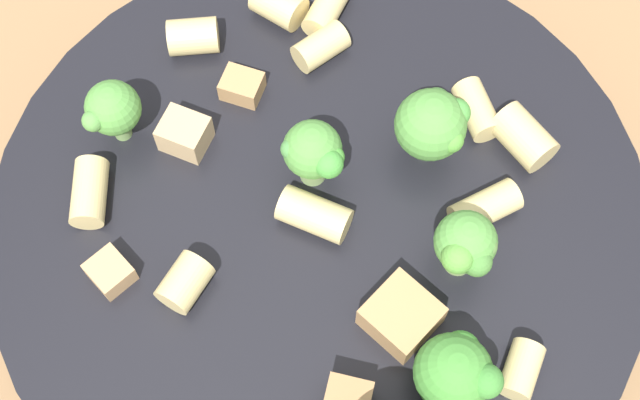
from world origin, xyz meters
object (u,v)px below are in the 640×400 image
Objects in this scene: rigatoni_2 at (524,137)px; chicken_chunk_0 at (401,316)px; broccoli_floret_0 at (465,249)px; rigatoni_10 at (321,47)px; rigatoni_6 at (279,4)px; rigatoni_8 at (477,110)px; pasta_bowl at (320,225)px; broccoli_floret_1 at (456,371)px; broccoli_floret_5 at (313,152)px; chicken_chunk_1 at (242,86)px; chicken_chunk_3 at (110,272)px; rigatoni_1 at (328,7)px; rigatoni_3 at (485,208)px; rigatoni_9 at (193,36)px; chicken_chunk_2 at (185,134)px; rigatoni_5 at (521,370)px; rigatoni_4 at (185,282)px; broccoli_floret_3 at (433,124)px; rigatoni_0 at (89,192)px; broccoli_floret_4 at (113,110)px; rigatoni_7 at (318,216)px.

rigatoni_2 is 1.04× the size of chicken_chunk_0.
broccoli_floret_0 reaches higher than rigatoni_2.
rigatoni_10 is at bearing -128.85° from broccoli_floret_0.
rigatoni_8 is at bearing 80.90° from rigatoni_6.
broccoli_floret_1 reaches higher than pasta_bowl.
broccoli_floret_5 is 2.06× the size of chicken_chunk_1.
chicken_chunk_3 is (0.01, -0.14, -0.01)m from broccoli_floret_1.
rigatoni_1 is 0.12m from rigatoni_3.
rigatoni_9 is at bearing -71.79° from rigatoni_10.
broccoli_floret_1 reaches higher than chicken_chunk_2.
broccoli_floret_0 is 0.05m from rigatoni_5.
rigatoni_4 is 0.14m from rigatoni_6.
broccoli_floret_1 is at bearing 25.10° from broccoli_floret_3.
pasta_bowl is 8.50× the size of broccoli_floret_1.
rigatoni_2 is at bearing 120.85° from rigatoni_0.
broccoli_floret_3 is at bearing -154.90° from broccoli_floret_1.
broccoli_floret_5 is (-0.01, -0.01, 0.04)m from pasta_bowl.
rigatoni_0 is at bearing -57.73° from broccoli_floret_3.
chicken_chunk_1 is (0.03, -0.10, -0.00)m from rigatoni_8.
rigatoni_2 reaches higher than chicken_chunk_3.
chicken_chunk_0 is at bearing -11.96° from rigatoni_2.
chicken_chunk_1 is (0.05, -0.02, -0.00)m from rigatoni_1.
rigatoni_8 is 0.17m from chicken_chunk_3.
pasta_bowl is at bearing 33.77° from rigatoni_6.
rigatoni_10 reaches higher than chicken_chunk_3.
rigatoni_2 is at bearing 84.42° from rigatoni_10.
rigatoni_3 is at bearing 63.57° from rigatoni_10.
broccoli_floret_5 is at bearing 60.08° from chicken_chunk_1.
broccoli_floret_3 is at bearing -167.77° from chicken_chunk_0.
broccoli_floret_4 is 0.06m from rigatoni_9.
pasta_bowl is at bearing 132.37° from chicken_chunk_3.
broccoli_floret_3 is 1.39× the size of rigatoni_0.
rigatoni_7 is at bearing -30.59° from rigatoni_8.
rigatoni_1 is 1.09× the size of rigatoni_2.
rigatoni_7 is at bearing -119.66° from chicken_chunk_0.
rigatoni_6 is at bearing -127.46° from rigatoni_5.
rigatoni_3 is 0.07m from rigatoni_7.
rigatoni_0 is (-0.02, -0.17, -0.01)m from broccoli_floret_1.
chicken_chunk_2 is at bearing -96.05° from pasta_bowl.
rigatoni_1 is at bearing -159.07° from pasta_bowl.
broccoli_floret_4 reaches higher than chicken_chunk_1.
pasta_bowl is 0.10m from rigatoni_9.
rigatoni_2 is 0.16m from rigatoni_4.
rigatoni_0 and chicken_chunk_2 have the same top height.
rigatoni_7 is 1.13× the size of rigatoni_8.
rigatoni_3 is at bearing 116.42° from rigatoni_7.
pasta_bowl is 0.07m from broccoli_floret_0.
broccoli_floret_4 is 0.04m from rigatoni_0.
broccoli_floret_1 is at bearing 38.09° from rigatoni_1.
chicken_chunk_3 is (0.15, -0.01, -0.00)m from rigatoni_6.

